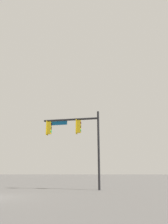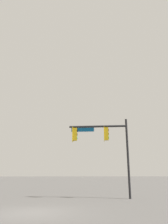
% 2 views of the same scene
% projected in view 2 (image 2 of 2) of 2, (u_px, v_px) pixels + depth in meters
% --- Properties ---
extents(ground_plane, '(400.00, 400.00, 0.00)m').
position_uv_depth(ground_plane, '(33.00, 213.00, 11.04)').
color(ground_plane, '#514F4C').
extents(signal_pole_near, '(4.99, 1.26, 6.52)m').
position_uv_depth(signal_pole_near, '(102.00, 139.00, 18.79)').
color(signal_pole_near, black).
rests_on(signal_pole_near, ground_plane).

